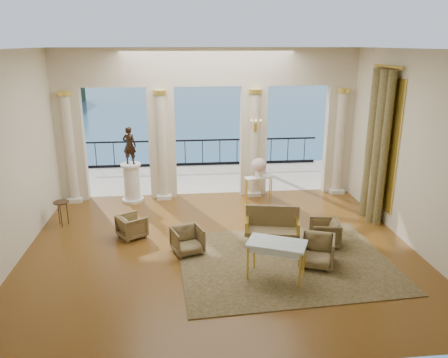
{
  "coord_description": "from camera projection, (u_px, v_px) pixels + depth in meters",
  "views": [
    {
      "loc": [
        -0.85,
        -9.26,
        4.61
      ],
      "look_at": [
        0.16,
        0.6,
        1.52
      ],
      "focal_mm": 35.0,
      "sensor_mm": 36.0,
      "label": 1
    }
  ],
  "objects": [
    {
      "name": "sea",
      "position": [
        185.0,
        113.0,
        69.02
      ],
      "size": [
        160.0,
        160.0,
        0.0
      ],
      "primitive_type": "plane",
      "color": "#286394",
      "rests_on": "ground"
    },
    {
      "name": "room_walls",
      "position": [
        225.0,
        138.0,
        8.33
      ],
      "size": [
        9.0,
        9.0,
        9.0
      ],
      "color": "beige",
      "rests_on": "ground"
    },
    {
      "name": "curtain",
      "position": [
        376.0,
        146.0,
        11.48
      ],
      "size": [
        0.33,
        1.4,
        4.09
      ],
      "color": "#484523",
      "rests_on": "ground"
    },
    {
      "name": "game_table",
      "position": [
        277.0,
        246.0,
        8.77
      ],
      "size": [
        1.32,
        1.05,
        0.8
      ],
      "rotation": [
        0.0,
        0.0,
        -0.42
      ],
      "color": "#ABC3D7",
      "rests_on": "ground"
    },
    {
      "name": "pedestal",
      "position": [
        132.0,
        183.0,
        13.17
      ],
      "size": [
        0.64,
        0.64,
        1.18
      ],
      "color": "silver",
      "rests_on": "ground"
    },
    {
      "name": "balustrade",
      "position": [
        203.0,
        155.0,
        17.15
      ],
      "size": [
        9.0,
        0.06,
        1.03
      ],
      "color": "black",
      "rests_on": "terrace"
    },
    {
      "name": "side_table",
      "position": [
        61.0,
        205.0,
        11.4
      ],
      "size": [
        0.41,
        0.41,
        0.66
      ],
      "color": "black",
      "rests_on": "ground"
    },
    {
      "name": "armchair_c",
      "position": [
        325.0,
        232.0,
        10.34
      ],
      "size": [
        0.71,
        0.75,
        0.68
      ],
      "primitive_type": "imported",
      "rotation": [
        0.0,
        0.0,
        -1.72
      ],
      "color": "#44361D",
      "rests_on": "ground"
    },
    {
      "name": "headland",
      "position": [
        8.0,
        90.0,
        74.72
      ],
      "size": [
        22.0,
        18.0,
        6.0
      ],
      "primitive_type": "cube",
      "color": "black",
      "rests_on": "sea"
    },
    {
      "name": "floor",
      "position": [
        220.0,
        249.0,
        10.25
      ],
      "size": [
        9.0,
        9.0,
        0.0
      ],
      "primitive_type": "plane",
      "color": "#482B11",
      "rests_on": "ground"
    },
    {
      "name": "armchair_d",
      "position": [
        132.0,
        225.0,
        10.77
      ],
      "size": [
        0.81,
        0.82,
        0.63
      ],
      "primitive_type": "imported",
      "rotation": [
        0.0,
        0.0,
        2.14
      ],
      "color": "#44361D",
      "rests_on": "ground"
    },
    {
      "name": "wall_sconce",
      "position": [
        255.0,
        127.0,
        13.05
      ],
      "size": [
        0.3,
        0.11,
        0.33
      ],
      "color": "#EAC84D",
      "rests_on": "arcade"
    },
    {
      "name": "console_table",
      "position": [
        259.0,
        181.0,
        13.09
      ],
      "size": [
        0.9,
        0.57,
        0.8
      ],
      "rotation": [
        0.0,
        0.0,
        0.32
      ],
      "color": "silver",
      "rests_on": "ground"
    },
    {
      "name": "statue",
      "position": [
        129.0,
        145.0,
        12.82
      ],
      "size": [
        0.47,
        0.37,
        1.12
      ],
      "primitive_type": "imported",
      "rotation": [
        0.0,
        0.0,
        2.85
      ],
      "color": "black",
      "rests_on": "pedestal"
    },
    {
      "name": "urn",
      "position": [
        259.0,
        166.0,
        12.95
      ],
      "size": [
        0.43,
        0.43,
        0.58
      ],
      "color": "white",
      "rests_on": "console_table"
    },
    {
      "name": "settee",
      "position": [
        272.0,
        225.0,
        10.52
      ],
      "size": [
        1.38,
        0.79,
        0.86
      ],
      "rotation": [
        0.0,
        0.0,
        -0.2
      ],
      "color": "#44361D",
      "rests_on": "ground"
    },
    {
      "name": "rug",
      "position": [
        285.0,
        261.0,
        9.62
      ],
      "size": [
        4.79,
        3.83,
        0.02
      ],
      "primitive_type": "cube",
      "rotation": [
        0.0,
        0.0,
        0.06
      ],
      "color": "#33351A",
      "rests_on": "ground"
    },
    {
      "name": "terrace",
      "position": [
        205.0,
        178.0,
        15.77
      ],
      "size": [
        10.0,
        3.6,
        0.1
      ],
      "primitive_type": "cube",
      "color": "#BFB3A0",
      "rests_on": "ground"
    },
    {
      "name": "armchair_a",
      "position": [
        187.0,
        239.0,
        9.96
      ],
      "size": [
        0.81,
        0.78,
        0.67
      ],
      "primitive_type": "imported",
      "rotation": [
        0.0,
        0.0,
        0.33
      ],
      "color": "#44361D",
      "rests_on": "ground"
    },
    {
      "name": "window_frame",
      "position": [
        383.0,
        143.0,
        11.48
      ],
      "size": [
        0.04,
        1.6,
        3.4
      ],
      "primitive_type": "cube",
      "color": "#EAC84D",
      "rests_on": "room_walls"
    },
    {
      "name": "arcade",
      "position": [
        208.0,
        114.0,
        13.11
      ],
      "size": [
        9.0,
        0.56,
        4.5
      ],
      "color": "beige",
      "rests_on": "ground"
    },
    {
      "name": "armchair_b",
      "position": [
        317.0,
        250.0,
        9.38
      ],
      "size": [
        0.91,
        0.88,
        0.74
      ],
      "primitive_type": "imported",
      "rotation": [
        0.0,
        0.0,
        -0.36
      ],
      "color": "#44361D",
      "rests_on": "ground"
    },
    {
      "name": "palm_tree",
      "position": [
        259.0,
        58.0,
        15.49
      ],
      "size": [
        2.0,
        2.0,
        4.5
      ],
      "color": "#4C3823",
      "rests_on": "terrace"
    }
  ]
}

